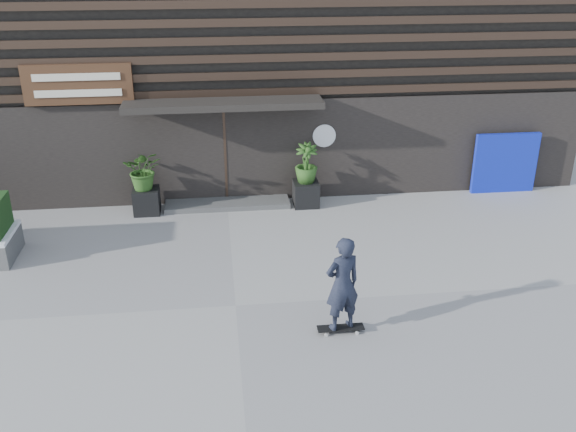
{
  "coord_description": "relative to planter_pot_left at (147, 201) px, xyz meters",
  "views": [
    {
      "loc": [
        -0.21,
        -9.73,
        6.06
      ],
      "look_at": [
        1.1,
        1.34,
        1.1
      ],
      "focal_mm": 39.62,
      "sensor_mm": 36.0,
      "label": 1
    }
  ],
  "objects": [
    {
      "name": "ground",
      "position": [
        1.9,
        -4.4,
        -0.3
      ],
      "size": [
        80.0,
        80.0,
        0.0
      ],
      "primitive_type": "plane",
      "color": "#9E9C96",
      "rests_on": "ground"
    },
    {
      "name": "entrance_step",
      "position": [
        1.9,
        0.2,
        -0.24
      ],
      "size": [
        3.0,
        0.8,
        0.12
      ],
      "primitive_type": "cube",
      "color": "#474745",
      "rests_on": "ground"
    },
    {
      "name": "planter_pot_left",
      "position": [
        0.0,
        0.0,
        0.0
      ],
      "size": [
        0.6,
        0.6,
        0.6
      ],
      "primitive_type": "cube",
      "color": "black",
      "rests_on": "ground"
    },
    {
      "name": "bamboo_left",
      "position": [
        0.0,
        0.0,
        0.78
      ],
      "size": [
        0.86,
        0.75,
        0.96
      ],
      "primitive_type": "imported",
      "color": "#2D591E",
      "rests_on": "planter_pot_left"
    },
    {
      "name": "planter_pot_right",
      "position": [
        3.8,
        0.0,
        0.0
      ],
      "size": [
        0.6,
        0.6,
        0.6
      ],
      "primitive_type": "cube",
      "color": "black",
      "rests_on": "ground"
    },
    {
      "name": "bamboo_right",
      "position": [
        3.8,
        0.0,
        0.78
      ],
      "size": [
        0.54,
        0.54,
        0.96
      ],
      "primitive_type": "imported",
      "color": "#2D591E",
      "rests_on": "planter_pot_right"
    },
    {
      "name": "blue_tarp",
      "position": [
        8.92,
        0.3,
        0.47
      ],
      "size": [
        1.64,
        0.12,
        1.54
      ],
      "primitive_type": "cube",
      "rotation": [
        0.0,
        0.0,
        -0.0
      ],
      "color": "#0D1DB3",
      "rests_on": "ground"
    },
    {
      "name": "building",
      "position": [
        1.9,
        5.56,
        3.69
      ],
      "size": [
        18.0,
        11.0,
        8.0
      ],
      "color": "black",
      "rests_on": "ground"
    },
    {
      "name": "skateboarder",
      "position": [
        3.6,
        -5.43,
        0.61
      ],
      "size": [
        0.78,
        0.56,
        1.74
      ],
      "color": "black",
      "rests_on": "ground"
    }
  ]
}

